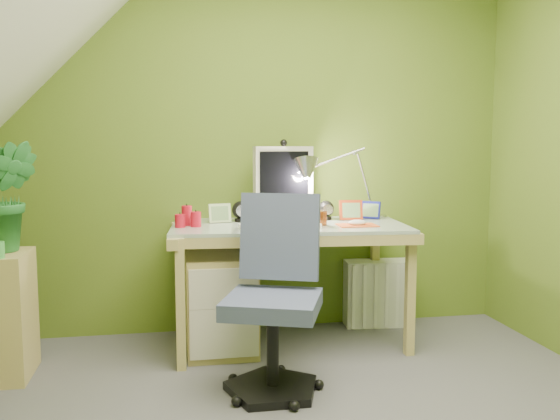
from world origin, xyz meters
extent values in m
cube|color=#5A7423|center=(0.00, 1.60, 1.20)|extent=(3.20, 0.01, 2.40)
cube|color=white|center=(0.02, 1.09, 0.75)|extent=(0.47, 0.19, 0.02)
cube|color=#CB511F|center=(0.48, 1.09, 0.74)|extent=(0.23, 0.16, 0.01)
ellipsoid|color=white|center=(0.48, 1.09, 0.76)|extent=(0.12, 0.09, 0.04)
cylinder|color=brown|center=(0.28, 1.15, 0.78)|extent=(0.07, 0.07, 0.08)
cube|color=#BC3814|center=(0.52, 1.35, 0.80)|extent=(0.15, 0.03, 0.12)
cube|color=navy|center=(0.66, 1.39, 0.79)|extent=(0.12, 0.09, 0.11)
cube|color=#C2DF99|center=(-0.30, 1.37, 0.80)|extent=(0.14, 0.04, 0.11)
cube|color=tan|center=(-1.45, 1.00, 0.33)|extent=(0.24, 0.38, 0.66)
imported|color=#22682A|center=(-1.43, 1.05, 0.94)|extent=(0.36, 0.31, 0.57)
cube|color=silver|center=(0.76, 1.50, 0.22)|extent=(0.45, 0.21, 0.44)
camera|label=1|loc=(-0.58, -2.20, 1.22)|focal=38.00mm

